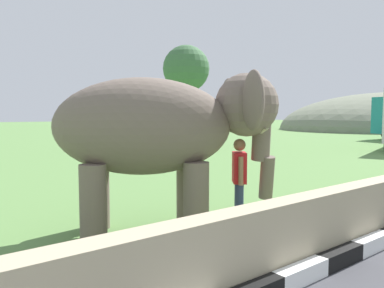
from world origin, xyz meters
name	(u,v)px	position (x,y,z in m)	size (l,w,h in m)	color
barrier_parapet	(239,252)	(2.00, 4.09, 0.50)	(28.00, 0.36, 1.00)	tan
elephant	(165,129)	(2.69, 6.61, 1.86)	(3.96, 3.42, 2.87)	#716157
person_handler	(239,177)	(4.02, 6.08, 0.93)	(0.48, 0.56, 1.66)	navy
tree_distant	(186,70)	(13.20, 19.59, 4.79)	(2.82, 2.82, 6.26)	brown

